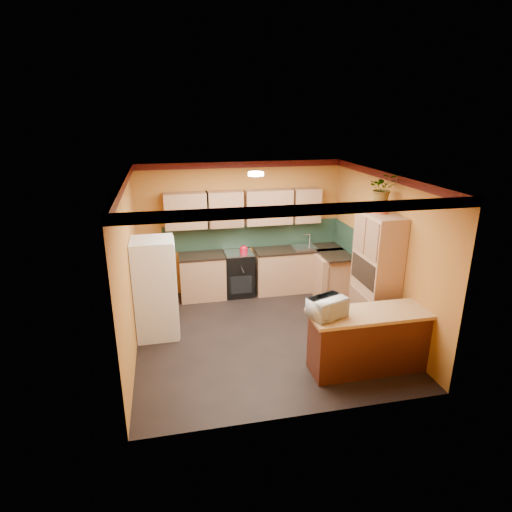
{
  "coord_description": "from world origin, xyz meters",
  "views": [
    {
      "loc": [
        -1.49,
        -6.33,
        3.65
      ],
      "look_at": [
        -0.03,
        0.45,
        1.28
      ],
      "focal_mm": 30.0,
      "sensor_mm": 36.0,
      "label": 1
    }
  ],
  "objects_px": {
    "pantry": "(376,276)",
    "breakfast_bar": "(372,342)",
    "base_cabinets_back": "(268,272)",
    "fridge": "(155,288)",
    "microwave": "(327,307)",
    "stove": "(239,273)"
  },
  "relations": [
    {
      "from": "breakfast_bar",
      "to": "stove",
      "type": "bearing_deg",
      "value": 114.76
    },
    {
      "from": "base_cabinets_back",
      "to": "stove",
      "type": "xyz_separation_m",
      "value": [
        -0.62,
        -0.0,
        0.02
      ]
    },
    {
      "from": "stove",
      "to": "microwave",
      "type": "xyz_separation_m",
      "value": [
        0.71,
        -3.1,
        0.62
      ]
    },
    {
      "from": "microwave",
      "to": "fridge",
      "type": "bearing_deg",
      "value": 122.31
    },
    {
      "from": "base_cabinets_back",
      "to": "stove",
      "type": "distance_m",
      "value": 0.63
    },
    {
      "from": "pantry",
      "to": "breakfast_bar",
      "type": "xyz_separation_m",
      "value": [
        -0.52,
        -1.02,
        -0.61
      ]
    },
    {
      "from": "microwave",
      "to": "pantry",
      "type": "bearing_deg",
      "value": 17.48
    },
    {
      "from": "base_cabinets_back",
      "to": "breakfast_bar",
      "type": "height_order",
      "value": "same"
    },
    {
      "from": "breakfast_bar",
      "to": "base_cabinets_back",
      "type": "bearing_deg",
      "value": 104.56
    },
    {
      "from": "base_cabinets_back",
      "to": "microwave",
      "type": "xyz_separation_m",
      "value": [
        0.08,
        -3.1,
        0.63
      ]
    },
    {
      "from": "base_cabinets_back",
      "to": "breakfast_bar",
      "type": "distance_m",
      "value": 3.21
    },
    {
      "from": "fridge",
      "to": "breakfast_bar",
      "type": "xyz_separation_m",
      "value": [
        3.08,
        -1.71,
        -0.41
      ]
    },
    {
      "from": "breakfast_bar",
      "to": "microwave",
      "type": "bearing_deg",
      "value": 180.0
    },
    {
      "from": "stove",
      "to": "microwave",
      "type": "relative_size",
      "value": 1.79
    },
    {
      "from": "base_cabinets_back",
      "to": "pantry",
      "type": "height_order",
      "value": "pantry"
    },
    {
      "from": "breakfast_bar",
      "to": "microwave",
      "type": "relative_size",
      "value": 3.54
    },
    {
      "from": "fridge",
      "to": "pantry",
      "type": "relative_size",
      "value": 0.81
    },
    {
      "from": "base_cabinets_back",
      "to": "fridge",
      "type": "distance_m",
      "value": 2.69
    },
    {
      "from": "microwave",
      "to": "base_cabinets_back",
      "type": "bearing_deg",
      "value": 69.86
    },
    {
      "from": "fridge",
      "to": "microwave",
      "type": "distance_m",
      "value": 2.92
    },
    {
      "from": "pantry",
      "to": "breakfast_bar",
      "type": "height_order",
      "value": "pantry"
    },
    {
      "from": "pantry",
      "to": "breakfast_bar",
      "type": "distance_m",
      "value": 1.29
    }
  ]
}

